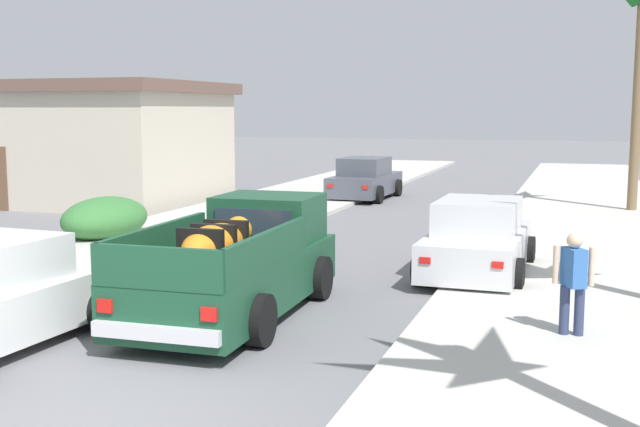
# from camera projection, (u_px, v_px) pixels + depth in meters

# --- Properties ---
(ground_plane) EXTENTS (160.00, 160.00, 0.00)m
(ground_plane) POSITION_uv_depth(u_px,v_px,m) (85.00, 423.00, 8.44)
(ground_plane) COLOR slate
(sidewalk_left) EXTENTS (4.81, 60.00, 0.12)m
(sidewalk_left) POSITION_uv_depth(u_px,v_px,m) (192.00, 231.00, 21.27)
(sidewalk_left) COLOR beige
(sidewalk_left) RESTS_ON ground
(sidewalk_right) EXTENTS (4.81, 60.00, 0.12)m
(sidewalk_right) POSITION_uv_depth(u_px,v_px,m) (581.00, 252.00, 18.17)
(sidewalk_right) COLOR beige
(sidewalk_right) RESTS_ON ground
(curb_left) EXTENTS (0.16, 60.00, 0.10)m
(curb_left) POSITION_uv_depth(u_px,v_px,m) (226.00, 233.00, 20.95)
(curb_left) COLOR silver
(curb_left) RESTS_ON ground
(curb_right) EXTENTS (0.16, 60.00, 0.10)m
(curb_right) POSITION_uv_depth(u_px,v_px,m) (535.00, 250.00, 18.49)
(curb_right) COLOR silver
(curb_right) RESTS_ON ground
(pickup_truck) EXTENTS (2.31, 5.26, 1.80)m
(pickup_truck) POSITION_uv_depth(u_px,v_px,m) (238.00, 265.00, 12.82)
(pickup_truck) COLOR #19472D
(pickup_truck) RESTS_ON ground
(car_left_near) EXTENTS (2.07, 4.28, 1.54)m
(car_left_near) POSITION_uv_depth(u_px,v_px,m) (478.00, 240.00, 15.81)
(car_left_near) COLOR silver
(car_left_near) RESTS_ON ground
(car_left_mid) EXTENTS (2.13, 4.31, 1.54)m
(car_left_mid) POSITION_uv_depth(u_px,v_px,m) (365.00, 180.00, 29.36)
(car_left_mid) COLOR #474C56
(car_left_mid) RESTS_ON ground
(roadside_house) EXTENTS (11.44, 7.27, 4.25)m
(roadside_house) POSITION_uv_depth(u_px,v_px,m) (59.00, 141.00, 28.98)
(roadside_house) COLOR beige
(roadside_house) RESTS_ON ground
(hedge_bush) EXTENTS (1.80, 2.80, 1.10)m
(hedge_bush) POSITION_uv_depth(u_px,v_px,m) (105.00, 218.00, 20.15)
(hedge_bush) COLOR #387538
(hedge_bush) RESTS_ON ground
(pedestrian) EXTENTS (0.57, 0.44, 1.59)m
(pedestrian) POSITION_uv_depth(u_px,v_px,m) (573.00, 280.00, 11.21)
(pedestrian) COLOR navy
(pedestrian) RESTS_ON ground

